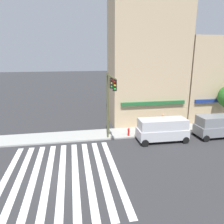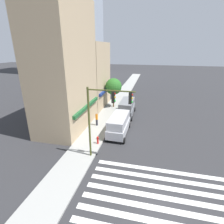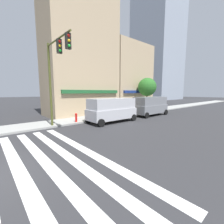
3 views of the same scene
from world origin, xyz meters
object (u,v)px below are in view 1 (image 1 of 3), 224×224
object	(u,v)px
fire_hydrant	(129,132)
van_grey	(220,125)
pedestrian_orange_vest	(163,121)
van_silver	(162,129)
traffic_signal	(110,95)

from	to	relation	value
fire_hydrant	van_grey	bearing A→B (deg)	-10.22
pedestrian_orange_vest	van_silver	bearing A→B (deg)	-134.18
van_silver	van_grey	world-z (taller)	same
van_grey	pedestrian_orange_vest	xyz separation A→B (m)	(-4.96, 3.25, -0.21)
van_silver	pedestrian_orange_vest	xyz separation A→B (m)	(1.46, 3.25, -0.21)
fire_hydrant	van_silver	bearing A→B (deg)	-29.37
van_grey	pedestrian_orange_vest	size ratio (longest dim) A/B	2.83
pedestrian_orange_vest	traffic_signal	bearing A→B (deg)	-176.31
traffic_signal	fire_hydrant	world-z (taller)	traffic_signal
pedestrian_orange_vest	fire_hydrant	xyz separation A→B (m)	(-4.48, -1.55, -0.46)
van_silver	van_grey	bearing A→B (deg)	1.21
pedestrian_orange_vest	fire_hydrant	world-z (taller)	pedestrian_orange_vest
traffic_signal	van_silver	xyz separation A→B (m)	(5.26, -0.29, -3.58)
van_silver	van_grey	size ratio (longest dim) A/B	1.01
traffic_signal	van_grey	size ratio (longest dim) A/B	1.36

